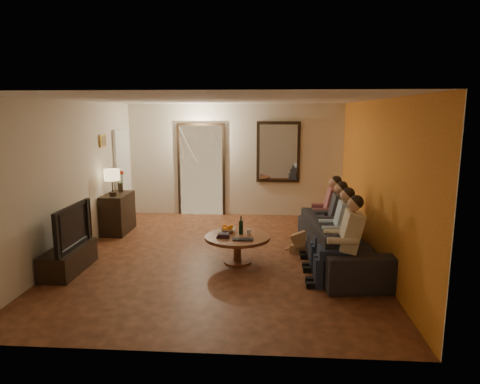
# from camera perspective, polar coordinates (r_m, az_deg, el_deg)

# --- Properties ---
(floor) EXTENTS (5.00, 6.00, 0.01)m
(floor) POSITION_cam_1_polar(r_m,az_deg,el_deg) (7.37, -2.52, -8.46)
(floor) COLOR #3C1E10
(floor) RESTS_ON ground
(ceiling) EXTENTS (5.00, 6.00, 0.01)m
(ceiling) POSITION_cam_1_polar(r_m,az_deg,el_deg) (6.97, -2.69, 12.20)
(ceiling) COLOR white
(ceiling) RESTS_ON back_wall
(back_wall) EXTENTS (5.00, 0.02, 2.60)m
(back_wall) POSITION_cam_1_polar(r_m,az_deg,el_deg) (10.01, -0.64, 4.26)
(back_wall) COLOR beige
(back_wall) RESTS_ON floor
(front_wall) EXTENTS (5.00, 0.02, 2.60)m
(front_wall) POSITION_cam_1_polar(r_m,az_deg,el_deg) (4.15, -7.34, -4.90)
(front_wall) COLOR beige
(front_wall) RESTS_ON floor
(left_wall) EXTENTS (0.02, 6.00, 2.60)m
(left_wall) POSITION_cam_1_polar(r_m,az_deg,el_deg) (7.74, -21.32, 1.68)
(left_wall) COLOR beige
(left_wall) RESTS_ON floor
(right_wall) EXTENTS (0.02, 6.00, 2.60)m
(right_wall) POSITION_cam_1_polar(r_m,az_deg,el_deg) (7.21, 17.56, 1.30)
(right_wall) COLOR beige
(right_wall) RESTS_ON floor
(orange_accent) EXTENTS (0.01, 6.00, 2.60)m
(orange_accent) POSITION_cam_1_polar(r_m,az_deg,el_deg) (7.21, 17.48, 1.30)
(orange_accent) COLOR orange
(orange_accent) RESTS_ON right_wall
(kitchen_doorway) EXTENTS (1.00, 0.06, 2.10)m
(kitchen_doorway) POSITION_cam_1_polar(r_m,az_deg,el_deg) (10.12, -5.18, 2.86)
(kitchen_doorway) COLOR #FFE0A5
(kitchen_doorway) RESTS_ON floor
(door_trim) EXTENTS (1.12, 0.04, 2.22)m
(door_trim) POSITION_cam_1_polar(r_m,az_deg,el_deg) (10.11, -5.19, 2.85)
(door_trim) COLOR black
(door_trim) RESTS_ON floor
(fridge_glimpse) EXTENTS (0.45, 0.03, 1.70)m
(fridge_glimpse) POSITION_cam_1_polar(r_m,az_deg,el_deg) (10.11, -3.76, 2.01)
(fridge_glimpse) COLOR silver
(fridge_glimpse) RESTS_ON floor
(mirror_frame) EXTENTS (1.00, 0.05, 1.40)m
(mirror_frame) POSITION_cam_1_polar(r_m,az_deg,el_deg) (9.92, 5.13, 5.32)
(mirror_frame) COLOR black
(mirror_frame) RESTS_ON back_wall
(mirror_glass) EXTENTS (0.86, 0.02, 1.26)m
(mirror_glass) POSITION_cam_1_polar(r_m,az_deg,el_deg) (9.89, 5.13, 5.31)
(mirror_glass) COLOR white
(mirror_glass) RESTS_ON back_wall
(white_door) EXTENTS (0.06, 0.85, 2.04)m
(white_door) POSITION_cam_1_polar(r_m,az_deg,el_deg) (9.87, -15.37, 2.16)
(white_door) COLOR white
(white_door) RESTS_ON floor
(framed_art) EXTENTS (0.03, 0.28, 0.24)m
(framed_art) POSITION_cam_1_polar(r_m,az_deg,el_deg) (8.86, -17.82, 6.51)
(framed_art) COLOR #B28C33
(framed_art) RESTS_ON left_wall
(art_canvas) EXTENTS (0.01, 0.22, 0.18)m
(art_canvas) POSITION_cam_1_polar(r_m,az_deg,el_deg) (8.86, -17.73, 6.51)
(art_canvas) COLOR brown
(art_canvas) RESTS_ON left_wall
(dresser) EXTENTS (0.45, 0.89, 0.79)m
(dresser) POSITION_cam_1_polar(r_m,az_deg,el_deg) (9.00, -15.96, -2.72)
(dresser) COLOR black
(dresser) RESTS_ON floor
(table_lamp) EXTENTS (0.30, 0.30, 0.54)m
(table_lamp) POSITION_cam_1_polar(r_m,az_deg,el_deg) (8.68, -16.67, 1.23)
(table_lamp) COLOR beige
(table_lamp) RESTS_ON dresser
(flower_vase) EXTENTS (0.14, 0.14, 0.44)m
(flower_vase) POSITION_cam_1_polar(r_m,az_deg,el_deg) (9.09, -15.69, 1.37)
(flower_vase) COLOR #B12912
(flower_vase) RESTS_ON dresser
(tv_stand) EXTENTS (0.45, 1.13, 0.38)m
(tv_stand) POSITION_cam_1_polar(r_m,az_deg,el_deg) (7.12, -21.89, -8.33)
(tv_stand) COLOR black
(tv_stand) RESTS_ON floor
(tv) EXTENTS (1.15, 0.15, 0.66)m
(tv) POSITION_cam_1_polar(r_m,az_deg,el_deg) (6.97, -22.18, -4.29)
(tv) COLOR black
(tv) RESTS_ON tv_stand
(sofa) EXTENTS (2.60, 1.23, 0.73)m
(sofa) POSITION_cam_1_polar(r_m,az_deg,el_deg) (7.04, 13.38, -6.52)
(sofa) COLOR black
(sofa) RESTS_ON floor
(person_a) EXTENTS (0.60, 0.40, 1.20)m
(person_a) POSITION_cam_1_polar(r_m,az_deg,el_deg) (6.10, 13.90, -6.90)
(person_a) COLOR tan
(person_a) RESTS_ON sofa
(person_b) EXTENTS (0.60, 0.40, 1.20)m
(person_b) POSITION_cam_1_polar(r_m,az_deg,el_deg) (6.67, 13.03, -5.37)
(person_b) COLOR tan
(person_b) RESTS_ON sofa
(person_c) EXTENTS (0.60, 0.40, 1.20)m
(person_c) POSITION_cam_1_polar(r_m,az_deg,el_deg) (7.24, 12.30, -4.07)
(person_c) COLOR tan
(person_c) RESTS_ON sofa
(person_d) EXTENTS (0.60, 0.40, 1.20)m
(person_d) POSITION_cam_1_polar(r_m,az_deg,el_deg) (7.82, 11.67, -2.96)
(person_d) COLOR tan
(person_d) RESTS_ON sofa
(dog) EXTENTS (0.61, 0.39, 0.56)m
(dog) POSITION_cam_1_polar(r_m,az_deg,el_deg) (7.46, 8.71, -6.06)
(dog) COLOR #977145
(dog) RESTS_ON floor
(coffee_table) EXTENTS (1.06, 1.06, 0.45)m
(coffee_table) POSITION_cam_1_polar(r_m,az_deg,el_deg) (6.96, -0.34, -7.64)
(coffee_table) COLOR brown
(coffee_table) RESTS_ON floor
(bowl) EXTENTS (0.26, 0.26, 0.06)m
(bowl) POSITION_cam_1_polar(r_m,az_deg,el_deg) (7.11, -1.66, -5.09)
(bowl) COLOR white
(bowl) RESTS_ON coffee_table
(oranges) EXTENTS (0.20, 0.20, 0.08)m
(oranges) POSITION_cam_1_polar(r_m,az_deg,el_deg) (7.09, -1.67, -4.56)
(oranges) COLOR orange
(oranges) RESTS_ON bowl
(wine_bottle) EXTENTS (0.07, 0.07, 0.31)m
(wine_bottle) POSITION_cam_1_polar(r_m,az_deg,el_deg) (6.94, 0.13, -4.41)
(wine_bottle) COLOR black
(wine_bottle) RESTS_ON coffee_table
(wine_glass) EXTENTS (0.06, 0.06, 0.10)m
(wine_glass) POSITION_cam_1_polar(r_m,az_deg,el_deg) (6.92, 1.18, -5.38)
(wine_glass) COLOR silver
(wine_glass) RESTS_ON coffee_table
(book_stack) EXTENTS (0.20, 0.15, 0.07)m
(book_stack) POSITION_cam_1_polar(r_m,az_deg,el_deg) (6.81, -2.27, -5.78)
(book_stack) COLOR black
(book_stack) RESTS_ON coffee_table
(laptop) EXTENTS (0.33, 0.22, 0.03)m
(laptop) POSITION_cam_1_polar(r_m,az_deg,el_deg) (6.62, 0.34, -6.46)
(laptop) COLOR black
(laptop) RESTS_ON coffee_table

